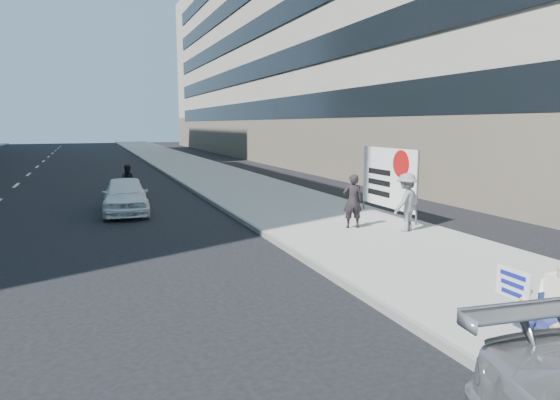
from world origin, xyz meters
name	(u,v)px	position (x,y,z in m)	size (l,w,h in m)	color
ground	(267,291)	(0.00, 0.00, 0.00)	(160.00, 160.00, 0.00)	black
near_sidewalk	(217,176)	(4.00, 20.00, 0.07)	(5.00, 120.00, 0.15)	gray
near_building	(327,44)	(17.00, 32.00, 10.00)	(14.00, 70.00, 20.00)	gray
seated_protester	(554,306)	(2.29, -4.17, 0.87)	(0.83, 1.11, 1.31)	navy
jogger	(407,202)	(5.16, 2.99, 0.96)	(1.05, 0.60, 1.62)	gray
pedestrian_woman	(353,201)	(3.99, 3.91, 0.92)	(0.57, 0.37, 1.55)	black
protest_banner	(388,178)	(5.93, 5.08, 1.40)	(0.08, 3.06, 2.20)	#4C4C4C
white_sedan_near	(125,195)	(-1.85, 9.57, 0.64)	(1.51, 3.74, 1.27)	white
motorcycle	(129,183)	(-1.45, 13.24, 0.64)	(0.76, 2.05, 1.42)	black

